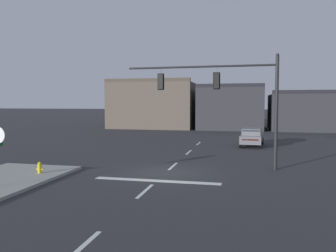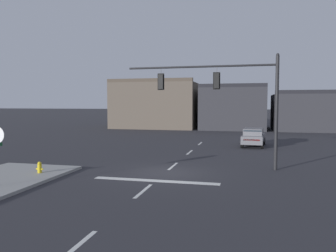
% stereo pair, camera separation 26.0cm
% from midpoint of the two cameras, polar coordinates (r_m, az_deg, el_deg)
% --- Properties ---
extents(ground_plane, '(400.00, 400.00, 0.00)m').
position_cam_midpoint_polar(ground_plane, '(18.87, -0.80, -7.90)').
color(ground_plane, '#2B2B30').
extents(stop_bar_paint, '(6.40, 0.50, 0.01)m').
position_cam_midpoint_polar(stop_bar_paint, '(16.97, -2.39, -9.23)').
color(stop_bar_paint, silver).
rests_on(stop_bar_paint, ground).
extents(lane_centreline, '(0.16, 26.40, 0.01)m').
position_cam_midpoint_polar(lane_centreline, '(20.78, 0.49, -6.79)').
color(lane_centreline, silver).
rests_on(lane_centreline, ground).
extents(signal_mast_near_side, '(9.01, 0.45, 6.67)m').
position_cam_midpoint_polar(signal_mast_near_side, '(20.29, 9.89, 5.76)').
color(signal_mast_near_side, black).
rests_on(signal_mast_near_side, ground).
extents(car_lot_nearside, '(2.23, 4.57, 1.61)m').
position_cam_midpoint_polar(car_lot_nearside, '(31.20, 13.75, -1.74)').
color(car_lot_nearside, slate).
rests_on(car_lot_nearside, ground).
extents(fire_hydrant, '(0.40, 0.30, 0.75)m').
position_cam_midpoint_polar(fire_hydrant, '(19.28, -21.23, -6.91)').
color(fire_hydrant, gold).
rests_on(fire_hydrant, ground).
extents(building_row, '(34.36, 10.14, 7.44)m').
position_cam_midpoint_polar(building_row, '(51.83, 7.67, 3.02)').
color(building_row, brown).
rests_on(building_row, ground).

